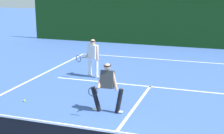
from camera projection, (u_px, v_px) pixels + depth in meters
name	position (u px, v px, depth m)	size (l,w,h in m)	color
court_line_baseline_far	(170.00, 60.00, 17.69)	(9.95, 0.10, 0.01)	white
court_line_service	(150.00, 87.00, 13.20)	(8.11, 0.10, 0.01)	white
court_line_centre	(129.00, 115.00, 10.35)	(0.10, 6.40, 0.01)	white
player_near	(107.00, 86.00, 10.41)	(1.07, 0.86, 1.60)	black
player_far	(93.00, 56.00, 14.33)	(0.95, 0.83, 1.66)	silver
tennis_ball	(24.00, 101.00, 11.54)	(0.07, 0.07, 0.07)	#D1E033
back_fence_windscreen	(181.00, 21.00, 20.95)	(20.73, 0.12, 3.32)	#123A13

